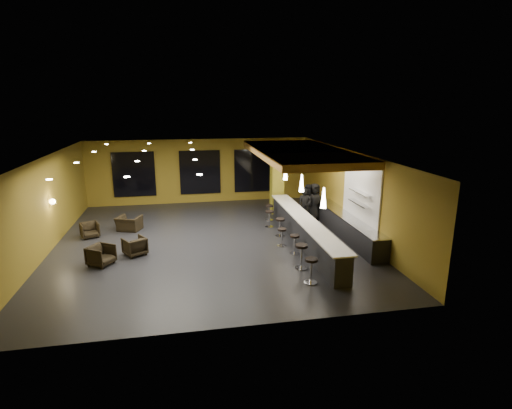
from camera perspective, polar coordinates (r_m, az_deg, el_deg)
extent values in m
cube|color=black|center=(16.37, -6.60, -5.34)|extent=(12.00, 13.00, 0.10)
cube|color=black|center=(15.52, -6.99, 7.25)|extent=(12.00, 13.00, 0.10)
cube|color=olive|center=(22.25, -8.01, 4.76)|extent=(12.00, 0.10, 3.50)
cube|color=olive|center=(9.63, -3.93, -8.43)|extent=(12.00, 0.10, 3.50)
cube|color=olive|center=(16.60, -28.09, -0.24)|extent=(0.10, 13.00, 3.50)
cube|color=olive|center=(17.32, 13.61, 1.66)|extent=(0.10, 13.00, 3.50)
cube|color=#AD7732|center=(17.24, 6.29, 7.37)|extent=(3.60, 8.00, 0.28)
cube|color=black|center=(22.27, -17.04, 4.13)|extent=(2.20, 0.06, 2.40)
cube|color=black|center=(22.15, -7.99, 4.58)|extent=(2.20, 0.06, 2.40)
cube|color=black|center=(22.49, -0.31, 4.88)|extent=(2.20, 0.06, 2.40)
cube|color=white|center=(16.34, 14.79, 1.72)|extent=(0.06, 3.20, 2.40)
cube|color=black|center=(15.91, 6.88, -3.85)|extent=(0.60, 8.00, 1.00)
cube|color=white|center=(15.75, 6.93, -2.04)|extent=(0.78, 8.10, 0.05)
cube|color=black|center=(17.06, 12.80, -3.09)|extent=(0.70, 6.00, 0.86)
cube|color=silver|center=(16.93, 12.88, -1.62)|extent=(0.72, 6.00, 0.03)
cube|color=silver|center=(16.20, 14.55, 0.17)|extent=(0.30, 1.50, 0.03)
cube|color=silver|center=(16.10, 14.65, 1.72)|extent=(0.30, 1.50, 0.03)
cube|color=olive|center=(19.88, 3.02, 3.70)|extent=(0.60, 0.60, 3.50)
sphere|color=#FFE5B2|center=(17.00, -27.09, 0.38)|extent=(0.22, 0.22, 0.22)
cone|color=white|center=(13.58, 9.63, 0.94)|extent=(0.20, 0.20, 0.70)
cone|color=white|center=(15.89, 6.54, 3.05)|extent=(0.20, 0.20, 0.70)
cone|color=white|center=(18.25, 4.23, 4.61)|extent=(0.20, 0.20, 0.70)
imported|color=black|center=(18.25, 6.94, -0.28)|extent=(0.66, 0.46, 1.70)
imported|color=black|center=(18.82, 7.57, 0.24)|extent=(0.98, 0.83, 1.75)
imported|color=black|center=(18.95, 8.32, 0.36)|extent=(1.02, 0.85, 1.79)
imported|color=black|center=(14.86, -21.27, -6.77)|extent=(1.05, 1.04, 0.70)
imported|color=black|center=(15.38, -16.94, -5.71)|extent=(1.00, 1.01, 0.67)
imported|color=black|center=(17.94, -22.66, -3.38)|extent=(0.90, 0.91, 0.63)
imported|color=black|center=(18.29, -17.68, -2.59)|extent=(1.21, 1.14, 0.63)
cylinder|color=silver|center=(12.80, 7.79, -10.98)|extent=(0.41, 0.41, 0.03)
cylinder|color=silver|center=(12.64, 7.85, -9.48)|extent=(0.07, 0.07, 0.72)
cylinder|color=black|center=(12.49, 7.92, -7.83)|extent=(0.39, 0.39, 0.08)
cylinder|color=silver|center=(13.77, 6.44, -9.01)|extent=(0.43, 0.43, 0.03)
cylinder|color=silver|center=(13.62, 6.48, -7.52)|extent=(0.08, 0.08, 0.76)
cylinder|color=black|center=(13.47, 6.53, -5.90)|extent=(0.41, 0.41, 0.09)
cylinder|color=silver|center=(15.00, 5.50, -6.95)|extent=(0.37, 0.37, 0.03)
cylinder|color=silver|center=(14.89, 5.53, -5.78)|extent=(0.06, 0.06, 0.64)
cylinder|color=black|center=(14.77, 5.56, -4.51)|extent=(0.35, 0.35, 0.07)
cylinder|color=silver|center=(15.72, 3.69, -5.89)|extent=(0.36, 0.36, 0.03)
cylinder|color=silver|center=(15.61, 3.71, -4.78)|extent=(0.06, 0.06, 0.63)
cylinder|color=black|center=(15.50, 3.73, -3.58)|extent=(0.34, 0.34, 0.07)
cylinder|color=silver|center=(16.81, 3.43, -4.50)|extent=(0.39, 0.39, 0.03)
cylinder|color=silver|center=(16.69, 3.45, -3.36)|extent=(0.07, 0.07, 0.69)
cylinder|color=black|center=(16.58, 3.47, -2.14)|extent=(0.37, 0.37, 0.08)
cylinder|color=silver|center=(17.97, 1.92, -3.20)|extent=(0.38, 0.38, 0.03)
cylinder|color=silver|center=(17.87, 1.93, -2.16)|extent=(0.07, 0.07, 0.67)
cylinder|color=black|center=(17.77, 1.94, -1.03)|extent=(0.36, 0.36, 0.08)
cylinder|color=silver|center=(18.96, 1.89, -2.23)|extent=(0.38, 0.38, 0.03)
cylinder|color=silver|center=(18.87, 1.90, -1.25)|extent=(0.07, 0.07, 0.66)
cylinder|color=black|center=(18.77, 1.91, -0.20)|extent=(0.36, 0.36, 0.08)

